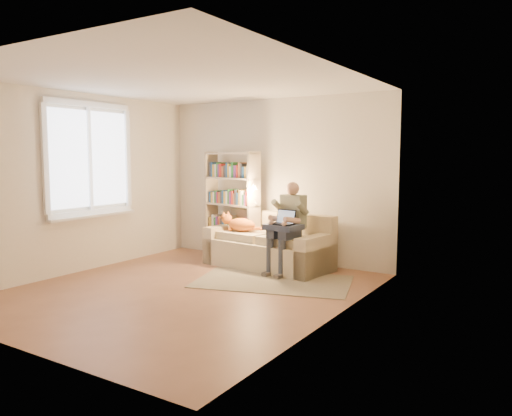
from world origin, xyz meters
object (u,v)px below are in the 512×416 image
Objects in this scene: cat at (241,224)px; person at (288,222)px; sofa at (269,248)px; bookshelf at (232,200)px; laptop at (281,220)px.

person is at bearing -1.52° from cat.
bookshelf reaches higher than sofa.
person is at bearing -18.22° from sofa.
sofa is at bearing 0.88° from bookshelf.
sofa is at bearing 14.73° from cat.
sofa is 1.53× the size of person.
cat is (-0.48, -0.07, 0.34)m from sofa.
cat is at bearing 171.65° from laptop.
laptop is at bearing -9.18° from bookshelf.
bookshelf is (-1.17, 0.45, 0.20)m from laptop.
person reaches higher than laptop.
sofa is at bearing 147.57° from laptop.
person is 0.12m from laptop.
cat is 2.12× the size of laptop.
bookshelf is (-1.23, 0.36, 0.22)m from person.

